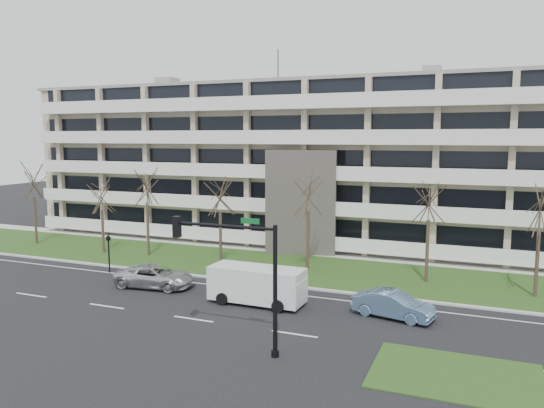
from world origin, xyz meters
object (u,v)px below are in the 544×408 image
at_px(traffic_signal, 239,266).
at_px(pedestrian_signal, 109,248).
at_px(blue_sedan, 393,305).
at_px(white_van, 258,282).
at_px(silver_pickup, 155,276).

relative_size(traffic_signal, pedestrian_signal, 2.22).
bearing_deg(blue_sedan, white_van, 105.92).
distance_m(silver_pickup, white_van, 7.97).
height_order(silver_pickup, traffic_signal, traffic_signal).
xyz_separation_m(silver_pickup, white_van, (7.92, -0.67, 0.61)).
bearing_deg(traffic_signal, blue_sedan, 51.45).
bearing_deg(white_van, traffic_signal, -72.47).
bearing_deg(silver_pickup, pedestrian_signal, 63.89).
distance_m(traffic_signal, pedestrian_signal, 18.25).
bearing_deg(blue_sedan, pedestrian_signal, 96.44).
bearing_deg(pedestrian_signal, white_van, -5.56).
distance_m(silver_pickup, blue_sedan, 15.96).
bearing_deg(traffic_signal, pedestrian_signal, 148.30).
bearing_deg(blue_sedan, traffic_signal, 153.33).
height_order(white_van, pedestrian_signal, pedestrian_signal).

